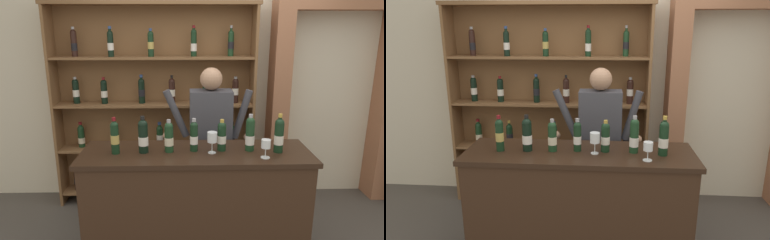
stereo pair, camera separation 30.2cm
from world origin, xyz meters
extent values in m
cube|color=beige|center=(0.00, 1.38, 1.55)|extent=(12.00, 0.16, 3.09)
cube|color=brown|center=(-1.71, 1.10, 1.14)|extent=(0.03, 0.29, 2.27)
cube|color=brown|center=(0.48, 1.10, 1.14)|extent=(0.03, 0.29, 2.27)
cube|color=brown|center=(-0.62, 1.24, 1.14)|extent=(2.22, 0.02, 2.27)
cube|color=brown|center=(-0.62, 1.10, 0.14)|extent=(2.16, 0.28, 0.03)
cylinder|color=black|center=(-1.55, 1.07, 0.25)|extent=(0.07, 0.07, 0.20)
sphere|color=black|center=(-1.55, 1.07, 0.36)|extent=(0.07, 0.07, 0.07)
cylinder|color=black|center=(-1.55, 1.07, 0.39)|extent=(0.03, 0.03, 0.08)
cylinder|color=#99999E|center=(-1.55, 1.07, 0.42)|extent=(0.03, 0.03, 0.03)
cylinder|color=black|center=(-1.55, 1.07, 0.26)|extent=(0.07, 0.07, 0.06)
cylinder|color=black|center=(-1.20, 1.07, 0.26)|extent=(0.07, 0.07, 0.21)
sphere|color=black|center=(-1.20, 1.07, 0.37)|extent=(0.07, 0.07, 0.07)
cylinder|color=black|center=(-1.20, 1.07, 0.40)|extent=(0.03, 0.03, 0.08)
cylinder|color=maroon|center=(-1.20, 1.07, 0.43)|extent=(0.04, 0.04, 0.03)
cylinder|color=silver|center=(-1.20, 1.07, 0.25)|extent=(0.07, 0.07, 0.07)
cylinder|color=black|center=(-0.90, 1.09, 0.25)|extent=(0.07, 0.07, 0.19)
sphere|color=black|center=(-0.90, 1.09, 0.35)|extent=(0.07, 0.07, 0.07)
cylinder|color=black|center=(-0.90, 1.09, 0.39)|extent=(0.03, 0.03, 0.08)
cylinder|color=maroon|center=(-0.90, 1.09, 0.42)|extent=(0.03, 0.03, 0.03)
cylinder|color=silver|center=(-0.90, 1.09, 0.26)|extent=(0.07, 0.07, 0.06)
cylinder|color=black|center=(-0.58, 1.09, 0.25)|extent=(0.07, 0.07, 0.19)
sphere|color=black|center=(-0.58, 1.09, 0.35)|extent=(0.07, 0.07, 0.07)
cylinder|color=black|center=(-0.58, 1.09, 0.37)|extent=(0.03, 0.03, 0.06)
cylinder|color=navy|center=(-0.58, 1.09, 0.39)|extent=(0.04, 0.04, 0.03)
cylinder|color=beige|center=(-0.58, 1.09, 0.25)|extent=(0.07, 0.07, 0.06)
cylinder|color=black|center=(-0.33, 1.11, 0.26)|extent=(0.07, 0.07, 0.20)
sphere|color=black|center=(-0.33, 1.11, 0.36)|extent=(0.07, 0.07, 0.07)
cylinder|color=black|center=(-0.33, 1.11, 0.39)|extent=(0.03, 0.03, 0.07)
cylinder|color=black|center=(-0.33, 1.11, 0.42)|extent=(0.03, 0.03, 0.03)
cylinder|color=beige|center=(-0.33, 1.11, 0.24)|extent=(0.07, 0.07, 0.06)
cylinder|color=#19381E|center=(0.01, 1.07, 0.25)|extent=(0.07, 0.07, 0.20)
sphere|color=#19381E|center=(0.01, 1.07, 0.36)|extent=(0.07, 0.07, 0.07)
cylinder|color=#19381E|center=(0.01, 1.07, 0.39)|extent=(0.03, 0.03, 0.08)
cylinder|color=maroon|center=(0.01, 1.07, 0.42)|extent=(0.03, 0.03, 0.03)
cylinder|color=beige|center=(0.01, 1.07, 0.24)|extent=(0.07, 0.07, 0.06)
cylinder|color=black|center=(0.32, 1.10, 0.25)|extent=(0.07, 0.07, 0.20)
sphere|color=black|center=(0.32, 1.10, 0.35)|extent=(0.07, 0.07, 0.07)
cylinder|color=black|center=(0.32, 1.10, 0.39)|extent=(0.03, 0.03, 0.08)
cylinder|color=navy|center=(0.32, 1.10, 0.42)|extent=(0.03, 0.03, 0.03)
cylinder|color=silver|center=(0.32, 1.10, 0.24)|extent=(0.07, 0.07, 0.06)
cube|color=brown|center=(-0.62, 1.10, 0.66)|extent=(2.16, 0.28, 0.02)
cylinder|color=#19381E|center=(-1.47, 1.12, 0.77)|extent=(0.07, 0.07, 0.21)
sphere|color=#19381E|center=(-1.47, 1.12, 0.89)|extent=(0.07, 0.07, 0.07)
cylinder|color=#19381E|center=(-1.47, 1.12, 0.92)|extent=(0.04, 0.04, 0.08)
cylinder|color=maroon|center=(-1.47, 1.12, 0.95)|extent=(0.04, 0.04, 0.03)
cylinder|color=beige|center=(-1.47, 1.12, 0.75)|extent=(0.08, 0.08, 0.07)
cylinder|color=black|center=(-1.09, 1.09, 0.78)|extent=(0.07, 0.07, 0.21)
sphere|color=black|center=(-1.09, 1.09, 0.89)|extent=(0.07, 0.07, 0.07)
cylinder|color=black|center=(-1.09, 1.09, 0.92)|extent=(0.03, 0.03, 0.08)
cylinder|color=#B79338|center=(-1.09, 1.09, 0.95)|extent=(0.03, 0.03, 0.03)
cylinder|color=black|center=(-1.09, 1.09, 0.78)|extent=(0.08, 0.08, 0.07)
cylinder|color=#19381E|center=(-0.57, 1.10, 0.77)|extent=(0.07, 0.07, 0.21)
sphere|color=#19381E|center=(-0.57, 1.10, 0.88)|extent=(0.07, 0.07, 0.07)
cylinder|color=#19381E|center=(-0.57, 1.10, 0.92)|extent=(0.04, 0.04, 0.08)
cylinder|color=navy|center=(-0.57, 1.10, 0.95)|extent=(0.04, 0.04, 0.03)
cylinder|color=silver|center=(-0.57, 1.10, 0.78)|extent=(0.08, 0.08, 0.07)
cylinder|color=black|center=(-0.17, 1.08, 0.77)|extent=(0.07, 0.07, 0.20)
sphere|color=black|center=(-0.17, 1.08, 0.88)|extent=(0.07, 0.07, 0.07)
cylinder|color=black|center=(-0.17, 1.08, 0.91)|extent=(0.04, 0.04, 0.08)
cylinder|color=#99999E|center=(-0.17, 1.08, 0.94)|extent=(0.04, 0.04, 0.03)
cylinder|color=silver|center=(-0.17, 1.08, 0.78)|extent=(0.08, 0.08, 0.06)
cylinder|color=#19381E|center=(0.26, 1.09, 0.78)|extent=(0.07, 0.07, 0.21)
sphere|color=#19381E|center=(0.26, 1.09, 0.89)|extent=(0.07, 0.07, 0.07)
cylinder|color=#19381E|center=(0.26, 1.09, 0.92)|extent=(0.03, 0.03, 0.08)
cylinder|color=black|center=(0.26, 1.09, 0.95)|extent=(0.03, 0.03, 0.03)
cylinder|color=black|center=(0.26, 1.09, 0.77)|extent=(0.08, 0.08, 0.07)
cube|color=brown|center=(-0.62, 1.10, 1.17)|extent=(2.16, 0.28, 0.02)
cylinder|color=black|center=(-1.48, 1.12, 1.30)|extent=(0.07, 0.07, 0.23)
sphere|color=black|center=(-1.48, 1.12, 1.43)|extent=(0.07, 0.07, 0.07)
cylinder|color=black|center=(-1.48, 1.12, 1.45)|extent=(0.03, 0.03, 0.06)
cylinder|color=#99999E|center=(-1.48, 1.12, 1.47)|extent=(0.03, 0.03, 0.03)
cylinder|color=silver|center=(-1.48, 1.12, 1.30)|extent=(0.07, 0.07, 0.07)
cylinder|color=black|center=(-1.17, 1.10, 1.30)|extent=(0.07, 0.07, 0.23)
sphere|color=black|center=(-1.17, 1.10, 1.42)|extent=(0.07, 0.07, 0.07)
cylinder|color=black|center=(-1.17, 1.10, 1.45)|extent=(0.03, 0.03, 0.06)
cylinder|color=maroon|center=(-1.17, 1.10, 1.47)|extent=(0.03, 0.03, 0.03)
cylinder|color=silver|center=(-1.17, 1.10, 1.29)|extent=(0.07, 0.07, 0.07)
cylinder|color=black|center=(-0.76, 1.10, 1.31)|extent=(0.07, 0.07, 0.24)
sphere|color=black|center=(-0.76, 1.10, 1.43)|extent=(0.07, 0.07, 0.07)
cylinder|color=black|center=(-0.76, 1.10, 1.46)|extent=(0.03, 0.03, 0.08)
cylinder|color=navy|center=(-0.76, 1.10, 1.49)|extent=(0.03, 0.03, 0.03)
cylinder|color=black|center=(-0.76, 1.10, 1.31)|extent=(0.07, 0.07, 0.08)
cylinder|color=black|center=(-0.42, 1.10, 1.31)|extent=(0.07, 0.07, 0.24)
sphere|color=black|center=(-0.42, 1.10, 1.43)|extent=(0.07, 0.07, 0.07)
cylinder|color=black|center=(-0.42, 1.10, 1.46)|extent=(0.03, 0.03, 0.07)
cylinder|color=black|center=(-0.42, 1.10, 1.49)|extent=(0.03, 0.03, 0.03)
cylinder|color=silver|center=(-0.42, 1.10, 1.30)|extent=(0.07, 0.07, 0.08)
cylinder|color=black|center=(-0.04, 1.13, 1.30)|extent=(0.07, 0.07, 0.23)
sphere|color=black|center=(-0.04, 1.13, 1.42)|extent=(0.07, 0.07, 0.07)
cylinder|color=black|center=(-0.04, 1.13, 1.45)|extent=(0.03, 0.03, 0.07)
cylinder|color=black|center=(-0.04, 1.13, 1.48)|extent=(0.04, 0.04, 0.03)
cylinder|color=beige|center=(-0.04, 1.13, 1.30)|extent=(0.07, 0.07, 0.07)
cylinder|color=black|center=(0.29, 1.11, 1.30)|extent=(0.07, 0.07, 0.23)
sphere|color=black|center=(0.29, 1.11, 1.43)|extent=(0.07, 0.07, 0.07)
cylinder|color=black|center=(0.29, 1.11, 1.45)|extent=(0.03, 0.03, 0.06)
cylinder|color=#99999E|center=(0.29, 1.11, 1.47)|extent=(0.03, 0.03, 0.03)
cylinder|color=silver|center=(0.29, 1.11, 1.31)|extent=(0.07, 0.07, 0.07)
cube|color=brown|center=(-0.62, 1.10, 1.69)|extent=(2.16, 0.28, 0.02)
cylinder|color=black|center=(-1.46, 1.11, 1.83)|extent=(0.06, 0.06, 0.24)
sphere|color=black|center=(-1.46, 1.11, 1.95)|extent=(0.06, 0.06, 0.06)
cylinder|color=black|center=(-1.46, 1.11, 1.98)|extent=(0.03, 0.03, 0.06)
cylinder|color=#99999E|center=(-1.46, 1.11, 2.00)|extent=(0.03, 0.03, 0.03)
cylinder|color=black|center=(-1.46, 1.11, 1.81)|extent=(0.07, 0.07, 0.08)
cylinder|color=black|center=(-1.06, 1.07, 1.82)|extent=(0.06, 0.06, 0.23)
sphere|color=black|center=(-1.06, 1.07, 1.94)|extent=(0.06, 0.06, 0.06)
cylinder|color=black|center=(-1.06, 1.07, 1.98)|extent=(0.03, 0.03, 0.08)
cylinder|color=navy|center=(-1.06, 1.07, 2.01)|extent=(0.03, 0.03, 0.03)
cylinder|color=silver|center=(-1.06, 1.07, 1.81)|extent=(0.07, 0.07, 0.07)
cylinder|color=black|center=(-0.64, 1.08, 1.82)|extent=(0.06, 0.06, 0.23)
sphere|color=black|center=(-0.64, 1.08, 1.94)|extent=(0.06, 0.06, 0.06)
cylinder|color=black|center=(-0.64, 1.08, 1.96)|extent=(0.03, 0.03, 0.06)
cylinder|color=navy|center=(-0.64, 1.08, 1.98)|extent=(0.03, 0.03, 0.03)
cylinder|color=tan|center=(-0.64, 1.08, 1.82)|extent=(0.07, 0.07, 0.07)
cylinder|color=black|center=(-0.18, 1.10, 1.83)|extent=(0.06, 0.06, 0.25)
sphere|color=black|center=(-0.18, 1.10, 1.96)|extent=(0.06, 0.06, 0.06)
cylinder|color=black|center=(-0.18, 1.10, 1.99)|extent=(0.03, 0.03, 0.07)
cylinder|color=maroon|center=(-0.18, 1.10, 2.01)|extent=(0.03, 0.03, 0.03)
cylinder|color=silver|center=(-0.18, 1.10, 1.80)|extent=(0.07, 0.07, 0.08)
cylinder|color=#19381E|center=(0.22, 1.13, 1.82)|extent=(0.06, 0.06, 0.24)
sphere|color=#19381E|center=(0.22, 1.13, 1.95)|extent=(0.06, 0.06, 0.06)
cylinder|color=#19381E|center=(0.22, 1.13, 1.98)|extent=(0.02, 0.02, 0.08)
cylinder|color=#99999E|center=(0.22, 1.13, 2.01)|extent=(0.03, 0.03, 0.03)
cylinder|color=black|center=(0.22, 1.13, 1.82)|extent=(0.07, 0.07, 0.08)
cube|color=brown|center=(-0.62, 1.10, 2.25)|extent=(2.26, 0.30, 0.04)
cube|color=#9E6647|center=(0.79, 1.18, 1.09)|extent=(0.19, 0.36, 2.19)
cube|color=#9E6647|center=(2.05, 1.18, 1.09)|extent=(0.19, 0.36, 2.19)
cube|color=black|center=(1.42, 1.41, 1.09)|extent=(1.07, 0.08, 2.19)
cube|color=#382316|center=(-0.19, 0.00, 0.49)|extent=(1.84, 0.56, 0.98)
cube|color=black|center=(-0.19, 0.00, 1.00)|extent=(1.90, 0.59, 0.04)
cylinder|color=#2D3347|center=(-0.12, 0.54, 0.43)|extent=(0.11, 0.11, 0.85)
cylinder|color=#2D3347|center=(0.06, 0.54, 0.43)|extent=(0.11, 0.11, 0.85)
cube|color=#3F3F47|center=(-0.03, 0.54, 1.14)|extent=(0.41, 0.22, 0.58)
sphere|color=tan|center=(-0.03, 0.54, 1.54)|extent=(0.21, 0.21, 0.21)
cylinder|color=#3F3F47|center=(-0.36, 0.54, 1.20)|extent=(0.26, 0.07, 0.48)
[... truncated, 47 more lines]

